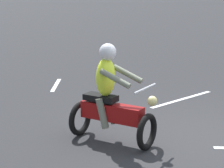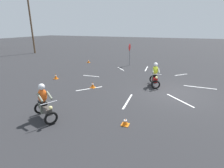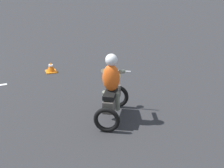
# 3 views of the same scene
# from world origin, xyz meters

# --- Properties ---
(ground_plane) EXTENTS (120.00, 120.00, 0.00)m
(ground_plane) POSITION_xyz_m (0.00, 0.00, 0.00)
(ground_plane) COLOR #28282B
(motorcycle_rider_foreground) EXTENTS (1.56, 0.97, 1.66)m
(motorcycle_rider_foreground) POSITION_xyz_m (1.00, 1.26, 0.73)
(motorcycle_rider_foreground) COLOR black
(motorcycle_rider_foreground) RESTS_ON ground
(lane_stripe_s) EXTENTS (0.15, 2.07, 0.01)m
(lane_stripe_s) POSITION_xyz_m (1.79, -1.74, 0.00)
(lane_stripe_s) COLOR silver
(lane_stripe_s) RESTS_ON ground
(lane_stripe_se) EXTENTS (1.06, 1.04, 0.01)m
(lane_stripe_se) POSITION_xyz_m (4.88, -0.49, 0.00)
(lane_stripe_se) COLOR silver
(lane_stripe_se) RESTS_ON ground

